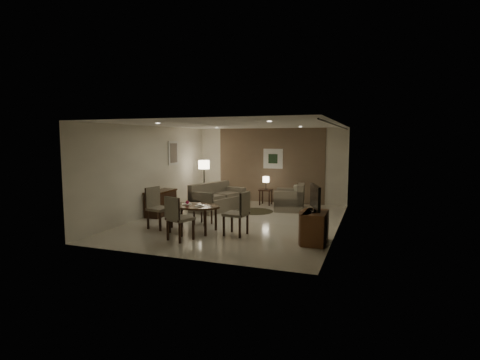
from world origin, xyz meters
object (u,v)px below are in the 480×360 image
at_px(sofa, 218,197).
at_px(armchair, 290,197).
at_px(tv_cabinet, 315,227).
at_px(chair_far, 203,209).
at_px(chair_near, 180,218).
at_px(floor_lamp, 204,182).
at_px(dining_table, 193,218).
at_px(side_table, 266,197).
at_px(console_desk, 161,203).
at_px(chair_left, 160,208).
at_px(chair_right, 236,213).

height_order(sofa, armchair, sofa).
bearing_deg(tv_cabinet, chair_far, 165.77).
bearing_deg(tv_cabinet, chair_near, -164.66).
bearing_deg(floor_lamp, dining_table, -68.67).
bearing_deg(side_table, dining_table, -98.59).
relative_size(console_desk, sofa, 0.65).
height_order(tv_cabinet, chair_far, chair_far).
bearing_deg(chair_left, floor_lamp, 19.96).
height_order(chair_far, chair_left, chair_left).
xyz_separation_m(chair_left, armchair, (2.62, 3.59, -0.10)).
relative_size(armchair, floor_lamp, 0.62).
bearing_deg(armchair, side_table, -134.21).
xyz_separation_m(chair_near, chair_far, (-0.20, 1.60, -0.09)).
distance_m(chair_right, armchair, 3.60).
height_order(console_desk, armchair, armchair).
distance_m(tv_cabinet, floor_lamp, 5.90).
height_order(chair_right, floor_lamp, floor_lamp).
relative_size(console_desk, floor_lamp, 0.77).
height_order(dining_table, side_table, dining_table).
bearing_deg(armchair, chair_right, -16.77).
xyz_separation_m(chair_near, sofa, (-0.64, 3.67, -0.08)).
xyz_separation_m(side_table, floor_lamp, (-2.13, -0.56, 0.50)).
bearing_deg(chair_left, armchair, -23.99).
bearing_deg(chair_right, sofa, -143.17).
distance_m(console_desk, chair_near, 3.02).
xyz_separation_m(chair_far, side_table, (0.76, 3.54, -0.14)).
xyz_separation_m(chair_left, floor_lamp, (-0.51, 3.76, 0.25)).
bearing_deg(armchair, chair_near, -27.77).
height_order(armchair, side_table, armchair).
xyz_separation_m(armchair, side_table, (-1.01, 0.73, -0.16)).
height_order(console_desk, floor_lamp, floor_lamp).
relative_size(tv_cabinet, sofa, 0.49).
bearing_deg(floor_lamp, tv_cabinet, -39.92).
bearing_deg(console_desk, sofa, 46.21).
height_order(dining_table, chair_near, chair_near).
bearing_deg(floor_lamp, chair_near, -71.10).
bearing_deg(chair_near, chair_far, -63.08).
height_order(console_desk, chair_near, chair_near).
distance_m(console_desk, armchair, 4.10).
height_order(sofa, side_table, sofa).
xyz_separation_m(tv_cabinet, chair_left, (-4.00, 0.01, 0.18)).
bearing_deg(chair_far, console_desk, 168.77).
xyz_separation_m(console_desk, armchair, (3.52, 2.10, 0.06)).
bearing_deg(dining_table, console_desk, 141.06).
relative_size(chair_left, chair_right, 1.00).
bearing_deg(armchair, floor_lamp, -101.32).
distance_m(chair_left, chair_right, 2.09).
bearing_deg(side_table, chair_left, -110.47).
relative_size(chair_far, sofa, 0.46).
bearing_deg(chair_left, side_table, -8.28).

